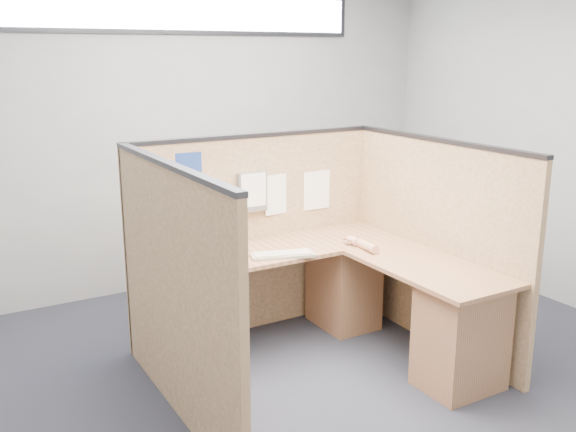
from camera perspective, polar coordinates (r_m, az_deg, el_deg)
floor at (r=4.43m, az=3.50°, el=-14.17°), size 5.00×5.00×0.00m
wall_back at (r=5.93m, az=-8.55°, el=7.30°), size 5.00×0.00×5.00m
clerestory_window at (r=5.88m, az=-8.88°, el=17.49°), size 3.30×0.04×0.38m
cubicle_partitions at (r=4.46m, az=0.60°, el=-3.19°), size 2.06×1.83×1.53m
l_desk at (r=4.57m, az=3.51°, el=-7.79°), size 1.95×1.75×0.73m
laptop at (r=4.64m, az=-7.41°, el=-2.36°), size 0.34×0.33×0.23m
keyboard at (r=4.47m, az=-0.50°, el=-3.46°), size 0.46×0.27×0.03m
mouse at (r=4.78m, az=5.64°, el=-2.29°), size 0.11×0.08×0.04m
hand_forearm at (r=4.68m, az=6.60°, el=-2.48°), size 0.10×0.34×0.07m
blue_poster at (r=4.57m, az=-8.80°, el=4.02°), size 0.19×0.02×0.25m
american_flag at (r=4.52m, az=-10.48°, el=3.13°), size 0.22×0.01×0.38m
file_holder at (r=4.78m, az=-3.20°, el=2.17°), size 0.23×0.05×0.30m
paper_left at (r=4.92m, az=-0.85°, el=1.95°), size 0.24×0.03×0.31m
paper_right at (r=5.10m, az=2.57°, el=2.30°), size 0.24×0.01×0.31m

